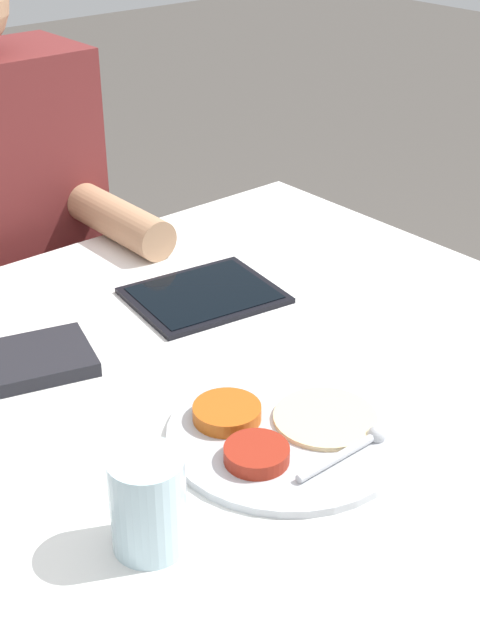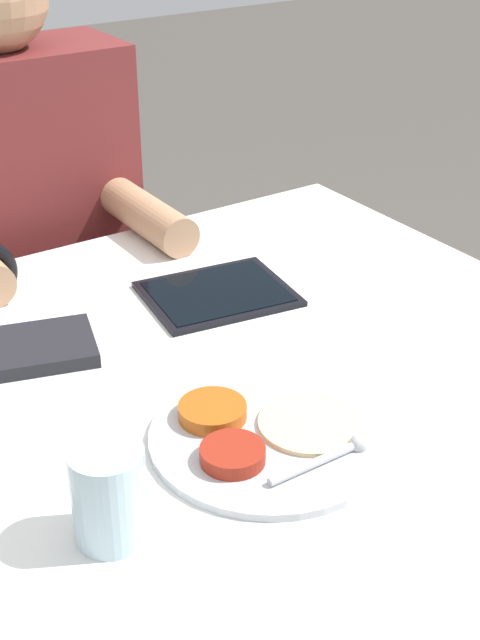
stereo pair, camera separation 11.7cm
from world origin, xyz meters
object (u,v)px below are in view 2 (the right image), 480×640
at_px(thali_tray, 265,435).
at_px(person_diner, 29,301).
at_px(drinking_glass, 109,495).
at_px(red_notebook, 20,352).
at_px(tablet_device, 218,294).

bearing_deg(thali_tray, person_diner, 89.01).
distance_m(thali_tray, drinking_glass, 0.23).
xyz_separation_m(red_notebook, tablet_device, (0.32, 0.00, -0.00)).
bearing_deg(thali_tray, tablet_device, 66.14).
height_order(person_diner, drinking_glass, person_diner).
height_order(thali_tray, person_diner, person_diner).
bearing_deg(tablet_device, drinking_glass, -133.98).
distance_m(person_diner, drinking_glass, 0.92).
relative_size(thali_tray, person_diner, 0.23).
bearing_deg(tablet_device, red_notebook, -179.71).
height_order(tablet_device, drinking_glass, drinking_glass).
bearing_deg(person_diner, drinking_glass, -105.26).
height_order(thali_tray, red_notebook, thali_tray).
height_order(tablet_device, person_diner, person_diner).
relative_size(red_notebook, tablet_device, 0.95).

